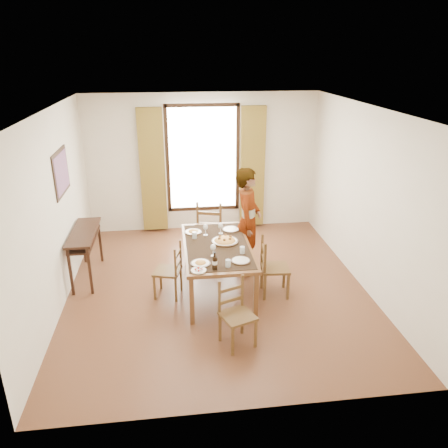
{
  "coord_description": "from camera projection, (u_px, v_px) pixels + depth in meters",
  "views": [
    {
      "loc": [
        -0.63,
        -5.89,
        3.44
      ],
      "look_at": [
        0.12,
        0.13,
        1.0
      ],
      "focal_mm": 35.0,
      "sensor_mm": 36.0,
      "label": 1
    }
  ],
  "objects": [
    {
      "name": "wine_glass_b",
      "position": [
        221.0,
        228.0,
        6.79
      ],
      "size": [
        0.08,
        0.08,
        0.18
      ],
      "primitive_type": null,
      "color": "white",
      "rests_on": "dining_table"
    },
    {
      "name": "plate_ne",
      "position": [
        231.0,
        228.0,
        6.95
      ],
      "size": [
        0.27,
        0.27,
        0.05
      ],
      "primitive_type": null,
      "color": "silver",
      "rests_on": "dining_table"
    },
    {
      "name": "tumbler_a",
      "position": [
        242.0,
        250.0,
        6.15
      ],
      "size": [
        0.07,
        0.07,
        0.1
      ],
      "primitive_type": "cylinder",
      "color": "silver",
      "rests_on": "dining_table"
    },
    {
      "name": "chair_south",
      "position": [
        236.0,
        315.0,
        5.36
      ],
      "size": [
        0.49,
        0.49,
        0.85
      ],
      "rotation": [
        0.0,
        0.0,
        0.37
      ],
      "color": "brown",
      "rests_on": "ground"
    },
    {
      "name": "console_table",
      "position": [
        84.0,
        238.0,
        6.84
      ],
      "size": [
        0.38,
        1.2,
        0.8
      ],
      "color": "#331D11",
      "rests_on": "ground"
    },
    {
      "name": "ground",
      "position": [
        217.0,
        287.0,
        6.78
      ],
      "size": [
        5.0,
        5.0,
        0.0
      ],
      "primitive_type": "plane",
      "color": "#472416",
      "rests_on": "ground"
    },
    {
      "name": "tumbler_c",
      "position": [
        228.0,
        263.0,
        5.77
      ],
      "size": [
        0.07,
        0.07,
        0.1
      ],
      "primitive_type": "cylinder",
      "color": "silver",
      "rests_on": "dining_table"
    },
    {
      "name": "chair_west",
      "position": [
        169.0,
        272.0,
        6.42
      ],
      "size": [
        0.46,
        0.46,
        0.84
      ],
      "rotation": [
        0.0,
        0.0,
        -1.84
      ],
      "color": "brown",
      "rests_on": "ground"
    },
    {
      "name": "room_shell",
      "position": [
        215.0,
        190.0,
        6.32
      ],
      "size": [
        4.6,
        5.1,
        2.74
      ],
      "color": "silver",
      "rests_on": "ground"
    },
    {
      "name": "man",
      "position": [
        248.0,
        221.0,
        6.97
      ],
      "size": [
        0.88,
        0.79,
        1.76
      ],
      "primitive_type": "imported",
      "rotation": [
        0.0,
        0.0,
        1.26
      ],
      "color": "gray",
      "rests_on": "ground"
    },
    {
      "name": "chair_north",
      "position": [
        211.0,
        230.0,
        7.66
      ],
      "size": [
        0.57,
        0.57,
        1.04
      ],
      "rotation": [
        0.0,
        0.0,
        2.86
      ],
      "color": "brown",
      "rests_on": "ground"
    },
    {
      "name": "chair_east",
      "position": [
        273.0,
        269.0,
        6.45
      ],
      "size": [
        0.43,
        0.43,
        0.9
      ],
      "rotation": [
        0.0,
        0.0,
        1.49
      ],
      "color": "brown",
      "rests_on": "ground"
    },
    {
      "name": "plate_se",
      "position": [
        241.0,
        260.0,
        5.92
      ],
      "size": [
        0.27,
        0.27,
        0.05
      ],
      "primitive_type": null,
      "color": "silver",
      "rests_on": "dining_table"
    },
    {
      "name": "caprese_plate",
      "position": [
        199.0,
        270.0,
        5.67
      ],
      "size": [
        0.2,
        0.2,
        0.04
      ],
      "primitive_type": null,
      "color": "silver",
      "rests_on": "dining_table"
    },
    {
      "name": "dining_table",
      "position": [
        217.0,
        249.0,
        6.45
      ],
      "size": [
        0.98,
        1.8,
        0.76
      ],
      "color": "brown",
      "rests_on": "ground"
    },
    {
      "name": "wine_glass_c",
      "position": [
        206.0,
        230.0,
        6.73
      ],
      "size": [
        0.08,
        0.08,
        0.18
      ],
      "primitive_type": null,
      "color": "white",
      "rests_on": "dining_table"
    },
    {
      "name": "wine_glass_a",
      "position": [
        213.0,
        250.0,
        6.05
      ],
      "size": [
        0.08,
        0.08,
        0.18
      ],
      "primitive_type": null,
      "color": "white",
      "rests_on": "dining_table"
    },
    {
      "name": "plate_sw",
      "position": [
        201.0,
        262.0,
        5.85
      ],
      "size": [
        0.27,
        0.27,
        0.05
      ],
      "primitive_type": null,
      "color": "silver",
      "rests_on": "dining_table"
    },
    {
      "name": "pasta_platter",
      "position": [
        225.0,
        239.0,
        6.5
      ],
      "size": [
        0.4,
        0.4,
        0.1
      ],
      "primitive_type": null,
      "color": "#B26416",
      "rests_on": "dining_table"
    },
    {
      "name": "tumbler_b",
      "position": [
        194.0,
        235.0,
        6.64
      ],
      "size": [
        0.07,
        0.07,
        0.1
      ],
      "primitive_type": "cylinder",
      "color": "silver",
      "rests_on": "dining_table"
    },
    {
      "name": "plate_nw",
      "position": [
        193.0,
        231.0,
        6.85
      ],
      "size": [
        0.27,
        0.27,
        0.05
      ],
      "primitive_type": null,
      "color": "silver",
      "rests_on": "dining_table"
    },
    {
      "name": "wine_bottle",
      "position": [
        215.0,
        261.0,
        5.67
      ],
      "size": [
        0.07,
        0.07,
        0.25
      ],
      "primitive_type": null,
      "color": "black",
      "rests_on": "dining_table"
    }
  ]
}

